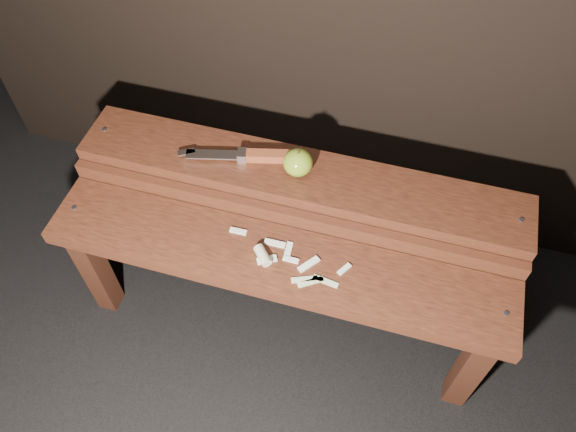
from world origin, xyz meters
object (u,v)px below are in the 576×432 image
(bench_rear_tier, at_px, (299,194))
(knife, at_px, (255,156))
(bench_front_tier, at_px, (275,275))
(apple, at_px, (298,163))

(bench_rear_tier, bearing_deg, knife, 172.92)
(bench_front_tier, distance_m, knife, 0.32)
(knife, bearing_deg, bench_front_tier, -62.66)
(apple, distance_m, knife, 0.12)
(bench_rear_tier, relative_size, knife, 3.92)
(knife, bearing_deg, apple, -5.36)
(bench_front_tier, xyz_separation_m, apple, (-0.01, 0.23, 0.18))
(apple, bearing_deg, bench_rear_tier, -38.82)
(bench_front_tier, bearing_deg, knife, 117.34)
(bench_front_tier, height_order, bench_rear_tier, bench_rear_tier)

